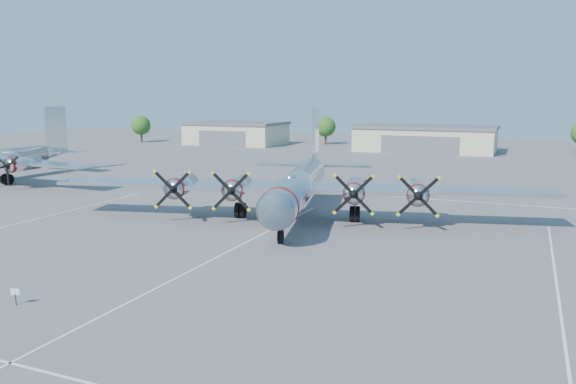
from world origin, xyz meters
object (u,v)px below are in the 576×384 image
at_px(tree_far_west, 141,125).
at_px(tree_west, 326,127).
at_px(main_bomber_b29, 300,215).
at_px(hangar_west, 236,133).
at_px(hangar_center, 425,138).
at_px(info_placard, 15,294).

distance_m(tree_far_west, tree_west, 46.57).
relative_size(tree_west, main_bomber_b29, 0.15).
distance_m(hangar_west, hangar_center, 45.00).
bearing_deg(main_bomber_b29, hangar_center, 76.06).
xyz_separation_m(tree_west, main_bomber_b29, (25.04, -78.86, -4.22)).
xyz_separation_m(hangar_center, tree_west, (-25.00, 8.04, 1.51)).
bearing_deg(tree_west, info_placard, -79.61).
distance_m(tree_west, info_placard, 108.77).
relative_size(tree_far_west, tree_west, 1.00).
height_order(hangar_center, tree_west, tree_west).
distance_m(tree_far_west, info_placard, 114.88).
relative_size(hangar_west, main_bomber_b29, 0.50).
height_order(hangar_center, tree_far_west, tree_far_west).
distance_m(hangar_west, main_bomber_b29, 83.98).
bearing_deg(tree_far_west, hangar_center, 3.24).
bearing_deg(tree_west, hangar_west, -158.11).
bearing_deg(hangar_center, main_bomber_b29, -89.97).
bearing_deg(info_placard, tree_far_west, 103.02).
height_order(hangar_west, main_bomber_b29, hangar_west).
bearing_deg(info_placard, tree_west, 79.17).
distance_m(hangar_center, info_placard, 99.06).
bearing_deg(info_placard, main_bomber_b29, 57.81).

